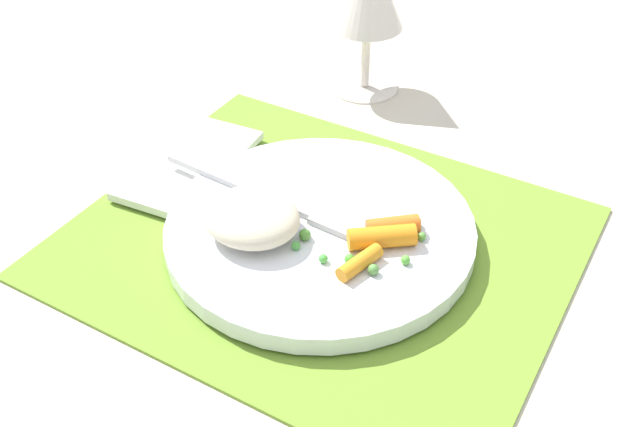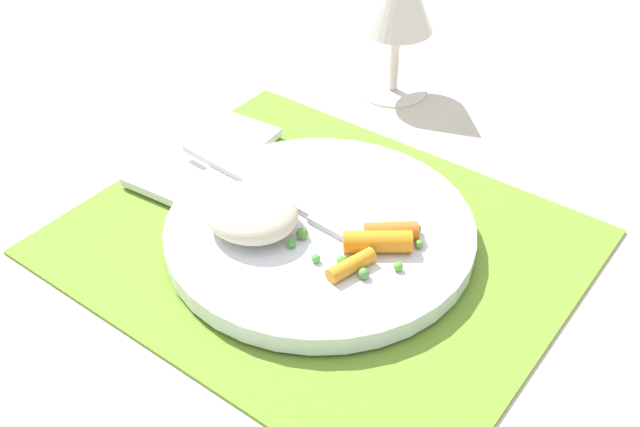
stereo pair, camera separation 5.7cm
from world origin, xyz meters
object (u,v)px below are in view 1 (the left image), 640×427
(plate, at_px, (320,231))
(napkin, at_px, (190,164))
(rice_mound, at_px, (252,217))
(fork, at_px, (277,202))
(carrot_portion, at_px, (382,237))

(plate, bearing_deg, napkin, 170.39)
(rice_mound, xyz_separation_m, fork, (-0.00, 0.04, -0.01))
(plate, height_order, carrot_portion, carrot_portion)
(rice_mound, relative_size, napkin, 0.54)
(napkin, bearing_deg, carrot_portion, -6.82)
(carrot_portion, bearing_deg, plate, -178.89)
(rice_mound, distance_m, fork, 0.04)
(carrot_portion, relative_size, napkin, 0.62)
(rice_mound, xyz_separation_m, napkin, (-0.12, 0.07, -0.03))
(plate, distance_m, napkin, 0.16)
(napkin, bearing_deg, plate, -9.61)
(plate, height_order, napkin, plate)
(carrot_portion, relative_size, fork, 0.45)
(fork, bearing_deg, rice_mound, -86.50)
(rice_mound, height_order, napkin, rice_mound)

